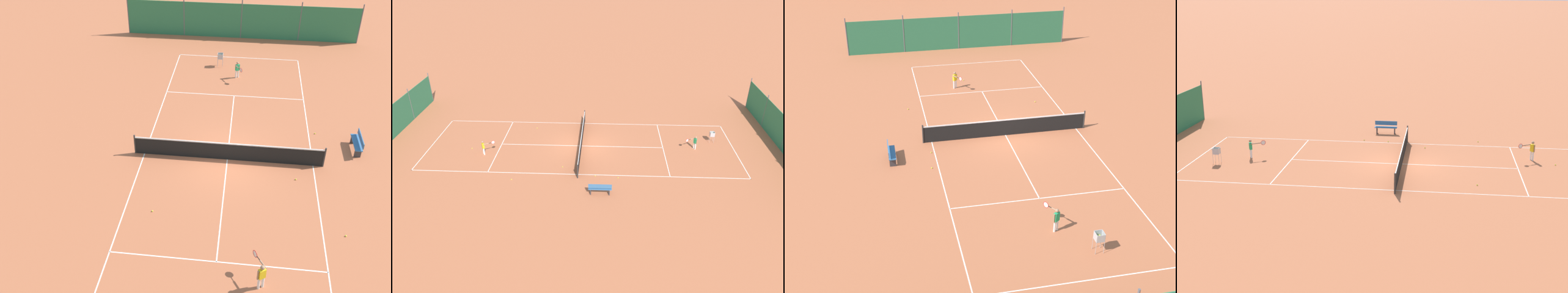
% 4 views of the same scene
% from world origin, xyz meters
% --- Properties ---
extents(ground_plane, '(600.00, 600.00, 0.00)m').
position_xyz_m(ground_plane, '(0.00, 0.00, 0.00)').
color(ground_plane, '#B7603D').
extents(court_line_markings, '(8.25, 23.85, 0.01)m').
position_xyz_m(court_line_markings, '(0.00, 0.00, 0.00)').
color(court_line_markings, white).
rests_on(court_line_markings, ground).
extents(tennis_net, '(9.18, 0.08, 1.06)m').
position_xyz_m(tennis_net, '(0.00, 0.00, 0.50)').
color(tennis_net, '#2D2D2D').
rests_on(tennis_net, ground).
extents(player_near_baseline, '(0.51, 0.97, 1.13)m').
position_xyz_m(player_near_baseline, '(-1.61, 7.31, 0.67)').
color(player_near_baseline, white).
rests_on(player_near_baseline, ground).
extents(player_near_service, '(0.49, 0.94, 1.09)m').
position_xyz_m(player_near_service, '(-0.07, -8.78, 0.64)').
color(player_near_service, white).
rests_on(player_near_service, ground).
extents(tennis_ball_mid_court, '(0.07, 0.07, 0.07)m').
position_xyz_m(tennis_ball_mid_court, '(-4.99, 4.51, 0.03)').
color(tennis_ball_mid_court, '#CCE033').
rests_on(tennis_ball_mid_court, ground).
extents(tennis_ball_alley_left, '(0.07, 0.07, 0.07)m').
position_xyz_m(tennis_ball_alley_left, '(-4.28, -1.21, 0.03)').
color(tennis_ball_alley_left, '#CCE033').
rests_on(tennis_ball_alley_left, ground).
extents(tennis_ball_by_net_right, '(0.07, 0.07, 0.07)m').
position_xyz_m(tennis_ball_by_net_right, '(2.91, 4.03, 0.03)').
color(tennis_ball_by_net_right, '#CCE033').
rests_on(tennis_ball_by_net_right, ground).
extents(tennis_ball_by_net_left, '(0.07, 0.07, 0.07)m').
position_xyz_m(tennis_ball_by_net_left, '(-0.86, 8.55, 0.03)').
color(tennis_ball_by_net_left, '#CCE033').
rests_on(tennis_ball_by_net_left, ground).
extents(tennis_ball_alley_right, '(0.07, 0.07, 0.07)m').
position_xyz_m(tennis_ball_alley_right, '(-3.22, 1.18, 0.03)').
color(tennis_ball_alley_right, '#CCE033').
rests_on(tennis_ball_alley_right, ground).
extents(tennis_ball_far_corner, '(0.07, 0.07, 0.07)m').
position_xyz_m(tennis_ball_far_corner, '(-4.44, -2.79, 0.03)').
color(tennis_ball_far_corner, '#CCE033').
rests_on(tennis_ball_far_corner, ground).
extents(ball_hopper, '(0.36, 0.36, 0.89)m').
position_xyz_m(ball_hopper, '(1.15, -10.39, 0.66)').
color(ball_hopper, '#B7B7BC').
rests_on(ball_hopper, ground).
extents(courtside_bench, '(0.36, 1.50, 0.84)m').
position_xyz_m(courtside_bench, '(-6.34, -1.57, 0.45)').
color(courtside_bench, '#336699').
rests_on(courtside_bench, ground).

